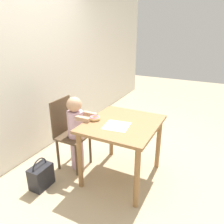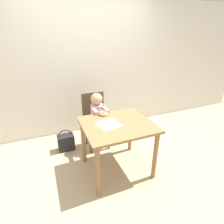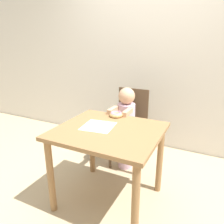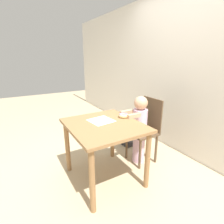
% 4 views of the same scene
% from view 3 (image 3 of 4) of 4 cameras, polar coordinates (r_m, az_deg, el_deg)
% --- Properties ---
extents(ground_plane, '(12.00, 12.00, 0.00)m').
position_cam_3_polar(ground_plane, '(2.34, -0.82, -21.75)').
color(ground_plane, tan).
extents(wall_back, '(8.00, 0.05, 2.50)m').
position_cam_3_polar(wall_back, '(3.11, 11.22, 13.35)').
color(wall_back, silver).
rests_on(wall_back, ground_plane).
extents(dining_table, '(0.92, 0.82, 0.75)m').
position_cam_3_polar(dining_table, '(1.99, -0.91, -7.79)').
color(dining_table, olive).
rests_on(dining_table, ground_plane).
extents(chair, '(0.38, 0.37, 0.95)m').
position_cam_3_polar(chair, '(2.69, 4.55, -3.93)').
color(chair, brown).
rests_on(chair, ground_plane).
extents(child_figure, '(0.22, 0.37, 1.00)m').
position_cam_3_polar(child_figure, '(2.57, 3.63, -3.85)').
color(child_figure, silver).
rests_on(child_figure, ground_plane).
extents(donut, '(0.14, 0.14, 0.05)m').
position_cam_3_polar(donut, '(2.24, 1.08, -0.59)').
color(donut, '#DBB270').
rests_on(donut, dining_table).
extents(napkin, '(0.31, 0.31, 0.00)m').
position_cam_3_polar(napkin, '(2.00, -3.61, -3.71)').
color(napkin, white).
rests_on(napkin, dining_table).
extents(handbag, '(0.27, 0.18, 0.39)m').
position_cam_3_polar(handbag, '(3.08, -4.53, -7.89)').
color(handbag, '#232328').
rests_on(handbag, ground_plane).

